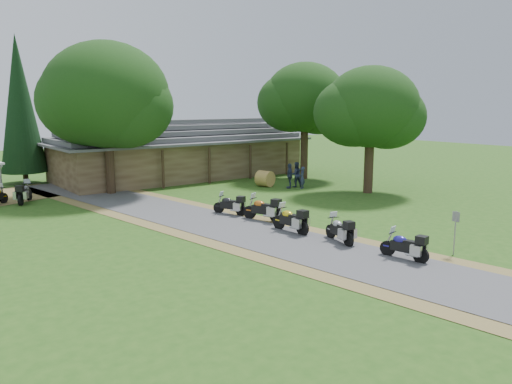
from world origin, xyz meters
TOP-DOWN VIEW (x-y plane):
  - ground at (0.00, 0.00)m, footprint 120.00×120.00m
  - driveway at (-0.50, 4.00)m, footprint 51.95×51.95m
  - lodge at (6.00, 24.00)m, footprint 21.40×9.40m
  - motorcycle_row_a at (1.68, -1.80)m, footprint 0.87×1.89m
  - motorcycle_row_b at (1.50, 1.51)m, footprint 1.05×1.95m
  - motorcycle_row_c at (0.94, 4.18)m, footprint 0.81×2.05m
  - motorcycle_row_d at (1.39, 6.92)m, footprint 1.35×2.17m
  - motorcycle_row_e at (0.84, 9.21)m, footprint 1.32×1.91m
  - motorcycle_carport_b at (-7.45, 19.78)m, footprint 1.62×2.11m
  - person_a at (10.07, 13.27)m, footprint 0.66×0.62m
  - person_b at (10.15, 14.03)m, footprint 0.74×0.64m
  - person_c at (9.42, 13.92)m, footprint 0.74×0.75m
  - hay_bale at (8.46, 15.62)m, footprint 1.42×1.35m
  - sign_post at (3.82, -2.67)m, footprint 0.33×0.06m
  - oak_lodge_left at (-1.89, 19.72)m, footprint 8.36×8.36m
  - oak_lodge_right at (13.56, 16.84)m, footprint 6.63×6.63m
  - oak_driveway at (12.53, 9.15)m, footprint 6.52×6.52m
  - cedar_near at (-5.46, 28.18)m, footprint 3.41×3.41m

SIDE VIEW (x-z plane):
  - ground at x=0.00m, z-range 0.00..0.00m
  - driveway at x=-0.50m, z-range 0.00..0.00m
  - hay_bale at x=8.46m, z-range 0.00..1.19m
  - motorcycle_row_a at x=1.68m, z-range 0.00..1.25m
  - motorcycle_row_e at x=0.84m, z-range 0.00..1.25m
  - motorcycle_row_b at x=1.50m, z-range 0.00..1.27m
  - motorcycle_row_c at x=0.94m, z-range 0.00..1.37m
  - motorcycle_carport_b at x=-7.45m, z-range 0.00..1.41m
  - motorcycle_row_d at x=1.39m, z-range 0.00..1.41m
  - sign_post at x=3.82m, z-range 0.00..1.84m
  - person_a at x=10.07m, z-range 0.00..1.88m
  - person_c at x=9.42m, z-range 0.00..2.16m
  - person_b at x=10.15m, z-range 0.00..2.20m
  - lodge at x=6.00m, z-range 0.00..4.90m
  - oak_driveway at x=12.53m, z-range 0.00..9.57m
  - oak_lodge_right at x=13.56m, z-range 0.00..10.75m
  - oak_lodge_left at x=-1.89m, z-range 0.00..10.87m
  - cedar_near at x=-5.46m, z-range 0.00..11.36m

